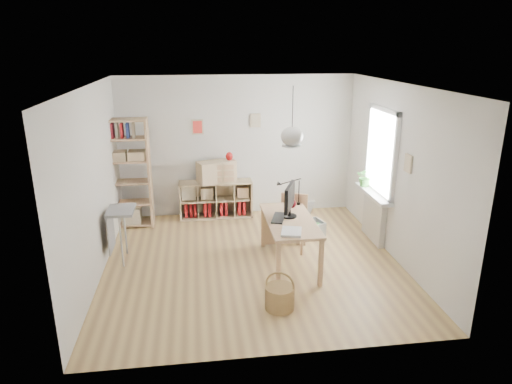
{
  "coord_description": "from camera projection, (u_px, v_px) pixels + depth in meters",
  "views": [
    {
      "loc": [
        -0.8,
        -6.36,
        3.25
      ],
      "look_at": [
        0.1,
        0.3,
        1.05
      ],
      "focal_mm": 32.0,
      "sensor_mm": 36.0,
      "label": 1
    }
  ],
  "objects": [
    {
      "name": "side_table",
      "position": [
        117.0,
        221.0,
        6.97
      ],
      "size": [
        0.4,
        0.55,
        0.85
      ],
      "color": "gray",
      "rests_on": "ground"
    },
    {
      "name": "storage_chest",
      "position": [
        307.0,
        226.0,
        8.06
      ],
      "size": [
        0.66,
        0.71,
        0.55
      ],
      "rotation": [
        0.0,
        0.0,
        0.28
      ],
      "color": "silver",
      "rests_on": "ground"
    },
    {
      "name": "drawer_chest",
      "position": [
        216.0,
        171.0,
        8.69
      ],
      "size": [
        0.78,
        0.56,
        0.41
      ],
      "primitive_type": "cube",
      "rotation": [
        0.0,
        0.0,
        0.37
      ],
      "color": "tan",
      "rests_on": "cube_shelf"
    },
    {
      "name": "radiator",
      "position": [
        374.0,
        218.0,
        7.83
      ],
      "size": [
        0.1,
        0.8,
        0.8
      ],
      "primitive_type": "cube",
      "color": "silver",
      "rests_on": "ground"
    },
    {
      "name": "desk",
      "position": [
        290.0,
        225.0,
        6.83
      ],
      "size": [
        0.7,
        1.5,
        0.75
      ],
      "color": "tan",
      "rests_on": "ground"
    },
    {
      "name": "yarn_ball",
      "position": [
        292.0,
        204.0,
        7.24
      ],
      "size": [
        0.14,
        0.14,
        0.14
      ],
      "primitive_type": "sphere",
      "color": "#4A0910",
      "rests_on": "desk"
    },
    {
      "name": "wicker_basket",
      "position": [
        280.0,
        297.0,
        5.82
      ],
      "size": [
        0.38,
        0.38,
        0.52
      ],
      "rotation": [
        0.0,
        0.0,
        -0.42
      ],
      "color": "olive",
      "rests_on": "ground"
    },
    {
      "name": "task_lamp",
      "position": [
        288.0,
        189.0,
        7.24
      ],
      "size": [
        0.41,
        0.15,
        0.44
      ],
      "color": "black",
      "rests_on": "desk"
    },
    {
      "name": "chair",
      "position": [
        293.0,
        219.0,
        7.46
      ],
      "size": [
        0.57,
        0.57,
        0.91
      ],
      "rotation": [
        0.0,
        0.0,
        -0.36
      ],
      "color": "gray",
      "rests_on": "ground"
    },
    {
      "name": "monitor",
      "position": [
        290.0,
        199.0,
        6.81
      ],
      "size": [
        0.26,
        0.55,
        0.5
      ],
      "rotation": [
        0.0,
        0.0,
        -0.38
      ],
      "color": "black",
      "rests_on": "desk"
    },
    {
      "name": "window_unit",
      "position": [
        382.0,
        152.0,
        7.47
      ],
      "size": [
        0.07,
        1.16,
        1.46
      ],
      "color": "white",
      "rests_on": "ground"
    },
    {
      "name": "red_vase",
      "position": [
        229.0,
        156.0,
        8.63
      ],
      "size": [
        0.14,
        0.14,
        0.17
      ],
      "primitive_type": "ellipsoid",
      "color": "maroon",
      "rests_on": "drawer_chest"
    },
    {
      "name": "paper_tray",
      "position": [
        291.0,
        232.0,
        6.3
      ],
      "size": [
        0.35,
        0.4,
        0.03
      ],
      "primitive_type": "cube",
      "rotation": [
        0.0,
        0.0,
        -0.26
      ],
      "color": "white",
      "rests_on": "desk"
    },
    {
      "name": "keyboard",
      "position": [
        278.0,
        218.0,
        6.82
      ],
      "size": [
        0.3,
        0.48,
        0.02
      ],
      "primitive_type": "cube",
      "rotation": [
        0.0,
        0.0,
        -0.31
      ],
      "color": "black",
      "rests_on": "desk"
    },
    {
      "name": "cube_shelf",
      "position": [
        215.0,
        202.0,
        8.91
      ],
      "size": [
        1.4,
        0.38,
        0.72
      ],
      "color": "tan",
      "rests_on": "ground"
    },
    {
      "name": "room_shell",
      "position": [
        292.0,
        136.0,
        6.41
      ],
      "size": [
        4.5,
        4.5,
        4.5
      ],
      "color": "white",
      "rests_on": "ground"
    },
    {
      "name": "potted_plant",
      "position": [
        366.0,
        177.0,
        7.95
      ],
      "size": [
        0.37,
        0.34,
        0.34
      ],
      "primitive_type": "imported",
      "rotation": [
        0.0,
        0.0,
        -0.29
      ],
      "color": "#2E6B28",
      "rests_on": "windowsill"
    },
    {
      "name": "windowsill",
      "position": [
        373.0,
        194.0,
        7.69
      ],
      "size": [
        0.22,
        1.2,
        0.06
      ],
      "primitive_type": "cube",
      "color": "white",
      "rests_on": "radiator"
    },
    {
      "name": "tall_bookshelf",
      "position": [
        127.0,
        169.0,
        8.2
      ],
      "size": [
        0.8,
        0.38,
        2.0
      ],
      "color": "tan",
      "rests_on": "ground"
    },
    {
      "name": "ground",
      "position": [
        252.0,
        262.0,
        7.11
      ],
      "size": [
        4.5,
        4.5,
        0.0
      ],
      "primitive_type": "plane",
      "color": "tan",
      "rests_on": "ground"
    }
  ]
}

